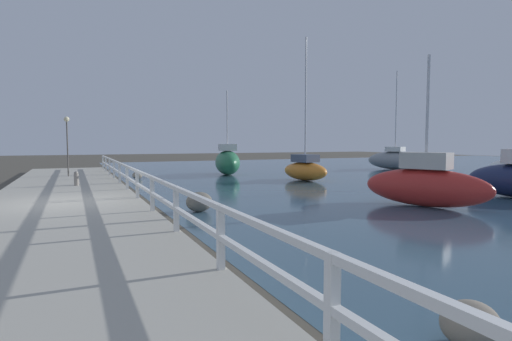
% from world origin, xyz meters
% --- Properties ---
extents(ground_plane, '(120.00, 120.00, 0.00)m').
position_xyz_m(ground_plane, '(0.00, 0.00, 0.00)').
color(ground_plane, '#4C473D').
extents(dock_walkway, '(4.56, 36.00, 0.24)m').
position_xyz_m(dock_walkway, '(0.00, 0.00, 0.12)').
color(dock_walkway, '#B2AD9E').
rests_on(dock_walkway, ground).
extents(railing, '(0.10, 32.50, 0.93)m').
position_xyz_m(railing, '(2.18, 0.00, 0.88)').
color(railing, white).
rests_on(railing, dock_walkway).
extents(boulder_near_dock, '(0.61, 0.55, 0.46)m').
position_xyz_m(boulder_near_dock, '(3.89, -10.77, 0.23)').
color(boulder_near_dock, slate).
rests_on(boulder_near_dock, ground).
extents(boulder_downstream, '(0.56, 0.50, 0.42)m').
position_xyz_m(boulder_downstream, '(3.57, 9.77, 0.21)').
color(boulder_downstream, gray).
rests_on(boulder_downstream, ground).
extents(boulder_mid_strip, '(0.79, 0.71, 0.59)m').
position_xyz_m(boulder_mid_strip, '(3.67, -2.01, 0.29)').
color(boulder_mid_strip, '#666056').
rests_on(boulder_mid_strip, ground).
extents(mooring_bollard, '(0.19, 0.19, 0.61)m').
position_xyz_m(mooring_bollard, '(0.39, 5.08, 0.55)').
color(mooring_bollard, gray).
rests_on(mooring_bollard, dock_walkway).
extents(dock_lamp, '(0.28, 0.28, 3.21)m').
position_xyz_m(dock_lamp, '(0.04, 10.36, 2.66)').
color(dock_lamp, '#514C47').
rests_on(dock_lamp, dock_walkway).
extents(sailboat_red, '(2.53, 4.13, 4.81)m').
position_xyz_m(sailboat_red, '(10.56, -4.12, 0.71)').
color(sailboat_red, red).
rests_on(sailboat_red, water_surface).
extents(sailboat_gray, '(3.18, 4.53, 7.45)m').
position_xyz_m(sailboat_gray, '(22.70, 9.84, 0.76)').
color(sailboat_gray, gray).
rests_on(sailboat_gray, water_surface).
extents(sailboat_green, '(2.61, 4.67, 5.34)m').
position_xyz_m(sailboat_green, '(9.30, 10.57, 0.84)').
color(sailboat_green, '#236B42').
rests_on(sailboat_green, water_surface).
extents(sailboat_orange, '(1.90, 3.28, 7.64)m').
position_xyz_m(sailboat_orange, '(11.72, 5.07, 0.62)').
color(sailboat_orange, orange).
rests_on(sailboat_orange, water_surface).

